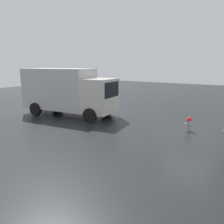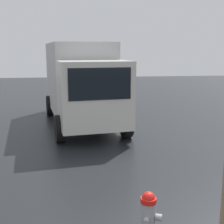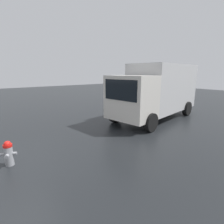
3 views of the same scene
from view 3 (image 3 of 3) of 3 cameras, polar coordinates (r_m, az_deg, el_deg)
The scene contains 3 objects.
ground_plane at distance 6.37m, azimuth -30.28°, elevation -14.73°, with size 60.00×60.00×0.00m, color black.
fire_hydrant at distance 6.20m, azimuth -30.72°, elevation -11.44°, with size 0.44×0.36×0.78m.
delivery_truck at distance 10.92m, azimuth 14.70°, elevation 7.07°, with size 6.86×3.26×3.22m.
Camera 3 is at (-0.56, -5.71, 2.76)m, focal length 28.00 mm.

